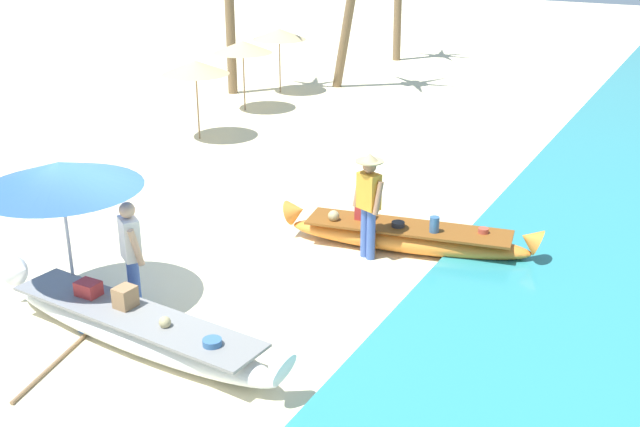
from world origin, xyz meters
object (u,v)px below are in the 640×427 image
at_px(boat_orange_midground, 407,236).
at_px(patio_umbrella_large, 60,176).
at_px(person_tourist_customer, 131,251).
at_px(boat_white_foreground, 135,327).
at_px(paddle, 67,352).
at_px(person_vendor_hatted, 369,198).

height_order(boat_orange_midground, patio_umbrella_large, patio_umbrella_large).
bearing_deg(person_tourist_customer, boat_white_foreground, -49.71).
xyz_separation_m(patio_umbrella_large, paddle, (0.89, -1.08, -1.91)).
height_order(boat_white_foreground, paddle, boat_white_foreground).
xyz_separation_m(person_tourist_customer, patio_umbrella_large, (-0.90, -0.26, 1.02)).
relative_size(boat_white_foreground, person_vendor_hatted, 2.77).
bearing_deg(boat_white_foreground, patio_umbrella_large, 162.80).
relative_size(person_tourist_customer, patio_umbrella_large, 0.74).
bearing_deg(boat_orange_midground, paddle, -117.06).
relative_size(person_vendor_hatted, paddle, 0.98).
relative_size(boat_white_foreground, person_tourist_customer, 3.00).
bearing_deg(person_tourist_customer, patio_umbrella_large, -164.06).
xyz_separation_m(boat_orange_midground, patio_umbrella_large, (-3.48, -3.99, 1.70)).
distance_m(patio_umbrella_large, paddle, 2.37).
distance_m(person_vendor_hatted, paddle, 5.07).
relative_size(boat_orange_midground, person_vendor_hatted, 2.44).
xyz_separation_m(boat_orange_midground, paddle, (-2.59, -5.06, -0.22)).
bearing_deg(boat_white_foreground, boat_orange_midground, 66.30).
distance_m(boat_orange_midground, patio_umbrella_large, 5.55).
relative_size(boat_white_foreground, patio_umbrella_large, 2.21).
bearing_deg(paddle, boat_orange_midground, 62.94).
distance_m(boat_white_foreground, person_tourist_customer, 1.16).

